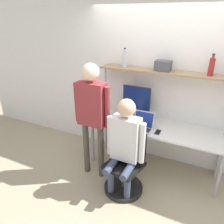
% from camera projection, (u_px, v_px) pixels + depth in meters
% --- Properties ---
extents(ground_plane, '(12.00, 12.00, 0.00)m').
position_uv_depth(ground_plane, '(146.00, 179.00, 3.40)').
color(ground_plane, tan).
extents(wall_back, '(8.00, 0.06, 2.70)m').
position_uv_depth(wall_back, '(165.00, 84.00, 3.45)').
color(wall_back, white).
rests_on(wall_back, ground_plane).
extents(desk, '(2.08, 0.68, 0.75)m').
position_uv_depth(desk, '(155.00, 131.00, 3.42)').
color(desk, silver).
rests_on(desk, ground_plane).
extents(shelf_unit, '(1.98, 0.29, 1.59)m').
position_uv_depth(shelf_unit, '(163.00, 83.00, 3.28)').
color(shelf_unit, '#997A56').
rests_on(shelf_unit, ground_plane).
extents(monitor, '(0.47, 0.24, 0.55)m').
position_uv_depth(monitor, '(136.00, 101.00, 3.56)').
color(monitor, '#333338').
rests_on(monitor, desk).
extents(laptop, '(0.32, 0.26, 0.25)m').
position_uv_depth(laptop, '(143.00, 124.00, 3.33)').
color(laptop, '#BCBCC1').
rests_on(laptop, desk).
extents(cell_phone, '(0.07, 0.15, 0.01)m').
position_uv_depth(cell_phone, '(158.00, 132.00, 3.22)').
color(cell_phone, black).
rests_on(cell_phone, desk).
extents(office_chair, '(0.56, 0.56, 0.90)m').
position_uv_depth(office_chair, '(125.00, 173.00, 3.13)').
color(office_chair, black).
rests_on(office_chair, ground_plane).
extents(person_seated, '(0.54, 0.48, 1.40)m').
position_uv_depth(person_seated, '(125.00, 141.00, 2.88)').
color(person_seated, '#38425B').
rests_on(person_seated, ground_plane).
extents(person_standing, '(0.57, 0.24, 1.77)m').
position_uv_depth(person_standing, '(92.00, 108.00, 3.08)').
color(person_standing, '#4C473D').
rests_on(person_standing, ground_plane).
extents(bottle_red, '(0.07, 0.07, 0.29)m').
position_uv_depth(bottle_red, '(212.00, 67.00, 2.90)').
color(bottle_red, maroon).
rests_on(bottle_red, shelf_unit).
extents(bottle_clear, '(0.07, 0.07, 0.29)m').
position_uv_depth(bottle_clear, '(125.00, 59.00, 3.40)').
color(bottle_clear, silver).
rests_on(bottle_clear, shelf_unit).
extents(storage_box, '(0.23, 0.16, 0.15)m').
position_uv_depth(storage_box, '(163.00, 66.00, 3.18)').
color(storage_box, '#4C4C51').
rests_on(storage_box, shelf_unit).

